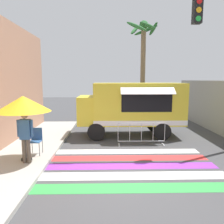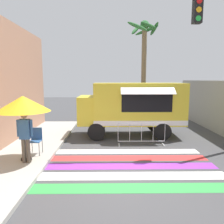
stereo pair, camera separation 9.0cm
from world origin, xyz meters
name	(u,v)px [view 1 (the left image)]	position (x,y,z in m)	size (l,w,h in m)	color
ground_plane	(123,174)	(0.00, 0.00, 0.00)	(60.00, 60.00, 0.00)	#424244
crosswalk_painted	(122,166)	(0.00, 0.60, 0.00)	(6.40, 3.60, 0.01)	green
food_truck	(130,105)	(0.68, 4.70, 1.61)	(5.29, 2.48, 2.73)	yellow
traffic_signal_pole	(213,42)	(3.52, 2.05, 4.33)	(4.80, 0.29, 6.29)	#515456
patio_umbrella	(23,104)	(-3.32, 0.92, 2.09)	(1.82, 1.82, 2.24)	black
folding_chair	(36,138)	(-3.18, 1.57, 0.72)	(0.42, 0.42, 0.98)	#4C4C51
vendor_person	(25,134)	(-3.22, 0.66, 1.13)	(0.53, 0.23, 1.75)	brown
barricade_front	(141,134)	(1.02, 2.99, 0.50)	(2.11, 0.44, 1.01)	#B7BABF
palm_tree	(143,53)	(2.01, 9.14, 4.72)	(2.45, 2.53, 6.90)	#7A664C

